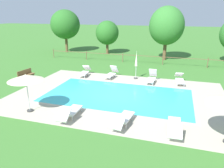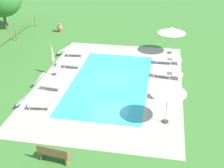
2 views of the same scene
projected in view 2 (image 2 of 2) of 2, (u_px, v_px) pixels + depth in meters
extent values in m
plane|color=#3D752D|center=(110.00, 82.00, 21.07)|extent=(160.00, 160.00, 0.00)
cube|color=#B2A893|center=(110.00, 82.00, 21.07)|extent=(14.26, 9.68, 0.01)
cube|color=#38C6D1|center=(110.00, 82.00, 21.07)|extent=(9.76, 5.18, 0.01)
cube|color=#C0B59F|center=(72.00, 79.00, 21.49)|extent=(10.24, 0.24, 0.01)
cube|color=#C0B59F|center=(150.00, 85.00, 20.65)|extent=(10.24, 0.24, 0.01)
cube|color=#C0B59F|center=(121.00, 55.00, 25.42)|extent=(0.24, 5.18, 0.01)
cube|color=#C0B59F|center=(93.00, 124.00, 16.71)|extent=(0.24, 5.18, 0.01)
cube|color=white|center=(52.00, 85.00, 20.03)|extent=(0.75, 1.36, 0.07)
cube|color=white|center=(39.00, 79.00, 20.12)|extent=(0.67, 0.65, 0.69)
cube|color=silver|center=(52.00, 86.00, 20.06)|extent=(0.72, 1.33, 0.04)
cylinder|color=silver|center=(62.00, 87.00, 20.19)|extent=(0.04, 0.04, 0.28)
cylinder|color=silver|center=(58.00, 90.00, 19.75)|extent=(0.04, 0.04, 0.28)
cylinder|color=silver|center=(47.00, 85.00, 20.47)|extent=(0.04, 0.04, 0.28)
cylinder|color=silver|center=(43.00, 88.00, 20.04)|extent=(0.04, 0.04, 0.28)
cube|color=white|center=(162.00, 94.00, 19.03)|extent=(0.62, 1.31, 0.07)
cube|color=white|center=(179.00, 92.00, 18.78)|extent=(0.61, 0.76, 0.51)
cube|color=silver|center=(162.00, 94.00, 19.06)|extent=(0.59, 1.28, 0.04)
cylinder|color=silver|center=(153.00, 97.00, 18.97)|extent=(0.04, 0.04, 0.28)
cylinder|color=silver|center=(153.00, 93.00, 19.41)|extent=(0.04, 0.04, 0.28)
cylinder|color=silver|center=(171.00, 99.00, 18.81)|extent=(0.04, 0.04, 0.28)
cylinder|color=silver|center=(171.00, 95.00, 19.26)|extent=(0.04, 0.04, 0.28)
cube|color=white|center=(72.00, 64.00, 23.03)|extent=(0.66, 1.33, 0.07)
cube|color=white|center=(61.00, 59.00, 23.04)|extent=(0.62, 0.57, 0.73)
cube|color=silver|center=(72.00, 65.00, 23.05)|extent=(0.63, 1.30, 0.04)
cylinder|color=silver|center=(81.00, 65.00, 23.22)|extent=(0.04, 0.04, 0.28)
cylinder|color=silver|center=(78.00, 68.00, 22.78)|extent=(0.04, 0.04, 0.28)
cylinder|color=silver|center=(67.00, 64.00, 23.44)|extent=(0.04, 0.04, 0.28)
cylinder|color=silver|center=(64.00, 67.00, 23.00)|extent=(0.04, 0.04, 0.28)
cube|color=white|center=(163.00, 73.00, 21.59)|extent=(0.75, 1.36, 0.07)
cube|color=white|center=(177.00, 72.00, 21.24)|extent=(0.69, 0.83, 0.47)
cube|color=silver|center=(162.00, 74.00, 21.62)|extent=(0.72, 1.33, 0.04)
cylinder|color=silver|center=(154.00, 76.00, 21.60)|extent=(0.04, 0.04, 0.28)
cylinder|color=silver|center=(155.00, 73.00, 22.03)|extent=(0.04, 0.04, 0.28)
cylinder|color=silver|center=(170.00, 78.00, 21.32)|extent=(0.04, 0.04, 0.28)
cylinder|color=silver|center=(171.00, 75.00, 21.75)|extent=(0.04, 0.04, 0.28)
cube|color=white|center=(40.00, 104.00, 17.94)|extent=(0.74, 1.36, 0.07)
cube|color=white|center=(22.00, 100.00, 17.87)|extent=(0.68, 0.78, 0.56)
cube|color=silver|center=(40.00, 105.00, 17.96)|extent=(0.71, 1.33, 0.04)
cylinder|color=silver|center=(50.00, 105.00, 18.21)|extent=(0.04, 0.04, 0.28)
cylinder|color=silver|center=(48.00, 109.00, 17.76)|extent=(0.04, 0.04, 0.28)
cylinder|color=silver|center=(32.00, 104.00, 18.27)|extent=(0.04, 0.04, 0.28)
cylinder|color=silver|center=(29.00, 109.00, 17.82)|extent=(0.04, 0.04, 0.28)
cube|color=white|center=(163.00, 60.00, 23.71)|extent=(0.65, 1.32, 0.07)
cube|color=white|center=(177.00, 58.00, 23.49)|extent=(0.63, 0.78, 0.50)
cube|color=silver|center=(163.00, 60.00, 23.74)|extent=(0.62, 1.30, 0.04)
cylinder|color=silver|center=(156.00, 63.00, 23.64)|extent=(0.04, 0.04, 0.28)
cylinder|color=silver|center=(156.00, 60.00, 24.09)|extent=(0.04, 0.04, 0.28)
cylinder|color=silver|center=(171.00, 64.00, 23.51)|extent=(0.04, 0.04, 0.28)
cylinder|color=silver|center=(170.00, 61.00, 23.95)|extent=(0.04, 0.04, 0.28)
cube|color=white|center=(76.00, 53.00, 25.01)|extent=(0.74, 1.36, 0.07)
cube|color=white|center=(63.00, 50.00, 24.97)|extent=(0.68, 0.82, 0.50)
cube|color=silver|center=(76.00, 53.00, 25.04)|extent=(0.71, 1.33, 0.04)
cylinder|color=silver|center=(83.00, 54.00, 25.29)|extent=(0.04, 0.04, 0.28)
cylinder|color=silver|center=(82.00, 56.00, 24.84)|extent=(0.04, 0.04, 0.28)
cylinder|color=silver|center=(70.00, 53.00, 25.35)|extent=(0.04, 0.04, 0.28)
cylinder|color=silver|center=(68.00, 56.00, 24.90)|extent=(0.04, 0.04, 0.28)
cylinder|color=#383838|center=(165.00, 121.00, 16.86)|extent=(0.36, 0.36, 0.08)
cylinder|color=#B2B5B7|center=(167.00, 105.00, 16.37)|extent=(0.04, 0.04, 2.15)
cone|color=beige|center=(168.00, 90.00, 15.94)|extent=(1.93, 1.93, 0.33)
sphere|color=beige|center=(169.00, 87.00, 15.86)|extent=(0.06, 0.06, 0.06)
cylinder|color=#383838|center=(170.00, 53.00, 25.73)|extent=(0.36, 0.36, 0.08)
cylinder|color=#B2B5B7|center=(171.00, 41.00, 25.24)|extent=(0.04, 0.04, 2.18)
cone|color=beige|center=(172.00, 30.00, 24.83)|extent=(2.29, 2.29, 0.43)
sphere|color=beige|center=(172.00, 27.00, 24.72)|extent=(0.06, 0.06, 0.06)
cylinder|color=#383838|center=(54.00, 74.00, 22.09)|extent=(0.32, 0.32, 0.08)
cylinder|color=#B2B5B7|center=(54.00, 68.00, 21.85)|extent=(0.04, 0.04, 1.11)
cone|color=beige|center=(52.00, 53.00, 21.32)|extent=(0.23, 0.23, 1.17)
sphere|color=beige|center=(51.00, 44.00, 21.03)|extent=(0.05, 0.05, 0.05)
cube|color=brown|center=(54.00, 153.00, 13.95)|extent=(0.61, 1.54, 0.06)
cube|color=brown|center=(52.00, 152.00, 13.67)|extent=(0.23, 1.50, 0.40)
cube|color=brown|center=(42.00, 154.00, 14.22)|extent=(0.40, 0.11, 0.41)
cube|color=brown|center=(68.00, 160.00, 13.89)|extent=(0.40, 0.11, 0.41)
cylinder|color=#B7663D|center=(60.00, 32.00, 30.69)|extent=(0.29, 0.29, 0.08)
ellipsoid|color=#B7663D|center=(60.00, 28.00, 30.51)|extent=(0.52, 0.52, 0.71)
cylinder|color=#B7663D|center=(59.00, 24.00, 30.34)|extent=(0.39, 0.39, 0.06)
cylinder|color=brown|center=(16.00, 35.00, 28.23)|extent=(0.08, 0.08, 1.05)
cylinder|color=brown|center=(35.00, 22.00, 32.10)|extent=(0.08, 0.08, 1.05)
cylinder|color=brown|center=(5.00, 21.00, 31.12)|extent=(0.27, 0.27, 1.77)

